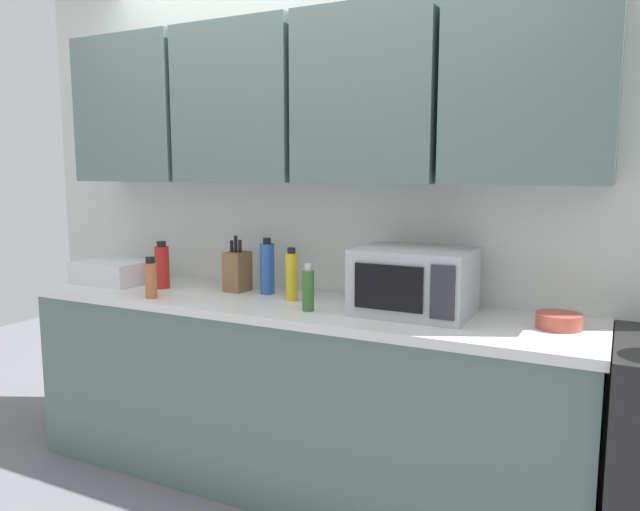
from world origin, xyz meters
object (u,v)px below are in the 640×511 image
(bottle_yellow_mustard, at_px, (292,276))
(bottle_red_sauce, at_px, (162,266))
(bowl_ceramic_small, at_px, (559,321))
(microwave, at_px, (414,281))
(bottle_spice_jar, at_px, (151,279))
(bottle_blue_cleaner, at_px, (267,268))
(dish_rack, at_px, (114,272))
(knife_block, at_px, (237,271))
(bottle_green_oil, at_px, (308,289))

(bottle_yellow_mustard, height_order, bottle_red_sauce, bottle_yellow_mustard)
(bowl_ceramic_small, bearing_deg, bottle_yellow_mustard, -179.11)
(bottle_red_sauce, bearing_deg, microwave, 1.62)
(bottle_spice_jar, bearing_deg, bottle_blue_cleaner, 37.64)
(bottle_yellow_mustard, relative_size, bowl_ceramic_small, 1.44)
(dish_rack, xyz_separation_m, bowl_ceramic_small, (2.26, 0.05, -0.03))
(microwave, distance_m, bowl_ceramic_small, 0.59)
(bottle_yellow_mustard, distance_m, bottle_red_sauce, 0.75)
(microwave, relative_size, knife_block, 1.69)
(bowl_ceramic_small, bearing_deg, bottle_green_oil, -170.36)
(bottle_red_sauce, xyz_separation_m, bowl_ceramic_small, (1.92, 0.06, -0.09))
(microwave, bearing_deg, bottle_red_sauce, -178.38)
(knife_block, relative_size, bottle_spice_jar, 1.43)
(bottle_yellow_mustard, height_order, bottle_blue_cleaner, bottle_blue_cleaner)
(bottle_green_oil, xyz_separation_m, bottle_blue_cleaner, (-0.35, 0.24, 0.04))
(bottle_green_oil, bearing_deg, microwave, 19.73)
(microwave, height_order, knife_block, knife_block)
(bottle_yellow_mustard, height_order, bottle_spice_jar, bottle_yellow_mustard)
(dish_rack, xyz_separation_m, knife_block, (0.73, 0.11, 0.04))
(bottle_green_oil, bearing_deg, bottle_yellow_mustard, 137.70)
(dish_rack, relative_size, bottle_spice_jar, 1.91)
(bottle_yellow_mustard, bearing_deg, bottle_green_oil, -42.30)
(dish_rack, bearing_deg, bottle_red_sauce, -0.79)
(dish_rack, distance_m, bottle_yellow_mustard, 1.09)
(dish_rack, bearing_deg, knife_block, 8.21)
(bottle_blue_cleaner, height_order, bottle_red_sauce, bottle_blue_cleaner)
(bottle_spice_jar, distance_m, bowl_ceramic_small, 1.82)
(bottle_yellow_mustard, distance_m, bowl_ceramic_small, 1.18)
(bottle_red_sauce, relative_size, bowl_ceramic_small, 1.41)
(microwave, height_order, bottle_red_sauce, microwave)
(bottle_spice_jar, height_order, bottle_blue_cleaner, bottle_blue_cleaner)
(knife_block, xyz_separation_m, bowl_ceramic_small, (1.53, -0.05, -0.07))
(microwave, bearing_deg, bottle_spice_jar, -168.14)
(knife_block, distance_m, bowl_ceramic_small, 1.53)
(bottle_green_oil, bearing_deg, bottle_blue_cleaner, 146.13)
(microwave, bearing_deg, bottle_yellow_mustard, -179.95)
(bottle_yellow_mustard, height_order, bottle_green_oil, bottle_yellow_mustard)
(microwave, distance_m, bottle_spice_jar, 1.25)
(bottle_red_sauce, bearing_deg, bottle_green_oil, -7.16)
(dish_rack, distance_m, bottle_red_sauce, 0.35)
(knife_block, height_order, bottle_green_oil, knife_block)
(bottle_yellow_mustard, relative_size, bottle_spice_jar, 1.26)
(bottle_yellow_mustard, distance_m, bottle_spice_jar, 0.68)
(bottle_blue_cleaner, bearing_deg, bottle_spice_jar, -142.36)
(microwave, xyz_separation_m, bottle_red_sauce, (-1.34, -0.04, -0.02))
(bottle_red_sauce, bearing_deg, bottle_spice_jar, -60.84)
(dish_rack, distance_m, bottle_spice_jar, 0.52)
(microwave, xyz_separation_m, dish_rack, (-1.69, -0.03, -0.08))
(bottle_green_oil, height_order, bottle_blue_cleaner, bottle_blue_cleaner)
(bottle_spice_jar, bearing_deg, bottle_yellow_mustard, 22.22)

